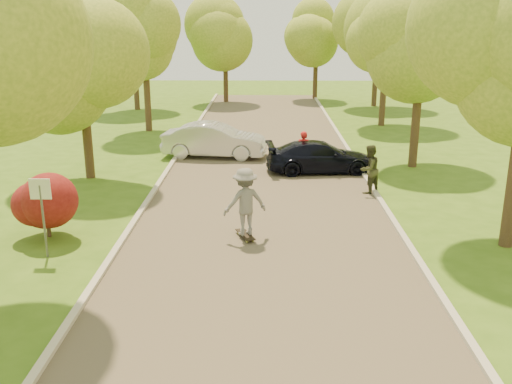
# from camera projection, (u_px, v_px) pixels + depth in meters

# --- Properties ---
(ground) EXTENTS (100.00, 100.00, 0.00)m
(ground) POSITION_uv_depth(u_px,v_px,m) (263.00, 339.00, 11.37)
(ground) COLOR #395E16
(ground) RESTS_ON ground
(road) EXTENTS (8.00, 60.00, 0.01)m
(road) POSITION_uv_depth(u_px,v_px,m) (264.00, 210.00, 19.02)
(road) COLOR #4C4438
(road) RESTS_ON ground
(curb_left) EXTENTS (0.18, 60.00, 0.12)m
(curb_left) POSITION_uv_depth(u_px,v_px,m) (143.00, 208.00, 19.07)
(curb_left) COLOR #B2AD9E
(curb_left) RESTS_ON ground
(curb_right) EXTENTS (0.18, 60.00, 0.12)m
(curb_right) POSITION_uv_depth(u_px,v_px,m) (386.00, 209.00, 18.94)
(curb_right) COLOR #B2AD9E
(curb_right) RESTS_ON ground
(street_sign) EXTENTS (0.55, 0.06, 2.17)m
(street_sign) POSITION_uv_depth(u_px,v_px,m) (41.00, 201.00, 14.83)
(street_sign) COLOR #59595E
(street_sign) RESTS_ON ground
(red_shrub) EXTENTS (1.70, 1.70, 1.95)m
(red_shrub) POSITION_uv_depth(u_px,v_px,m) (46.00, 201.00, 16.41)
(red_shrub) COLOR #382619
(red_shrub) RESTS_ON ground
(tree_l_midb) EXTENTS (4.30, 4.20, 6.62)m
(tree_l_midb) POSITION_uv_depth(u_px,v_px,m) (86.00, 61.00, 21.62)
(tree_l_midb) COLOR #382619
(tree_l_midb) RESTS_ON ground
(tree_l_far) EXTENTS (4.92, 4.80, 7.79)m
(tree_l_far) POSITION_uv_depth(u_px,v_px,m) (148.00, 31.00, 30.92)
(tree_l_far) COLOR #382619
(tree_l_far) RESTS_ON ground
(tree_r_midb) EXTENTS (4.51, 4.40, 7.01)m
(tree_r_midb) POSITION_uv_depth(u_px,v_px,m) (426.00, 51.00, 23.24)
(tree_r_midb) COLOR #382619
(tree_r_midb) RESTS_ON ground
(tree_r_far) EXTENTS (5.33, 5.20, 8.34)m
(tree_r_far) POSITION_uv_depth(u_px,v_px,m) (392.00, 24.00, 32.52)
(tree_r_far) COLOR #382619
(tree_r_far) RESTS_ON ground
(tree_bg_a) EXTENTS (5.12, 5.00, 7.72)m
(tree_bg_a) POSITION_uv_depth(u_px,v_px,m) (136.00, 31.00, 38.66)
(tree_bg_a) COLOR #382619
(tree_bg_a) RESTS_ON ground
(tree_bg_b) EXTENTS (5.12, 5.00, 7.95)m
(tree_bg_b) POSITION_uv_depth(u_px,v_px,m) (381.00, 28.00, 40.25)
(tree_bg_b) COLOR #382619
(tree_bg_b) RESTS_ON ground
(tree_bg_c) EXTENTS (4.92, 4.80, 7.33)m
(tree_bg_c) POSITION_uv_depth(u_px,v_px,m) (228.00, 34.00, 42.48)
(tree_bg_c) COLOR #382619
(tree_bg_c) RESTS_ON ground
(tree_bg_d) EXTENTS (5.12, 5.00, 7.72)m
(tree_bg_d) POSITION_uv_depth(u_px,v_px,m) (320.00, 30.00, 44.20)
(tree_bg_d) COLOR #382619
(tree_bg_d) RESTS_ON ground
(silver_sedan) EXTENTS (4.89, 2.15, 1.56)m
(silver_sedan) POSITION_uv_depth(u_px,v_px,m) (215.00, 140.00, 26.15)
(silver_sedan) COLOR silver
(silver_sedan) RESTS_ON ground
(dark_sedan) EXTENTS (4.59, 2.20, 1.29)m
(dark_sedan) POSITION_uv_depth(u_px,v_px,m) (320.00, 157.00, 23.60)
(dark_sedan) COLOR black
(dark_sedan) RESTS_ON ground
(longboard) EXTENTS (0.64, 1.04, 0.12)m
(longboard) POSITION_uv_depth(u_px,v_px,m) (245.00, 235.00, 16.54)
(longboard) COLOR black
(longboard) RESTS_ON ground
(skateboarder) EXTENTS (1.46, 1.16, 1.97)m
(skateboarder) POSITION_uv_depth(u_px,v_px,m) (245.00, 202.00, 16.25)
(skateboarder) COLOR slate
(skateboarder) RESTS_ON longboard
(person_striped) EXTENTS (0.65, 0.46, 1.67)m
(person_striped) POSITION_uv_depth(u_px,v_px,m) (303.00, 151.00, 23.83)
(person_striped) COLOR red
(person_striped) RESTS_ON ground
(person_olive) EXTENTS (1.10, 1.09, 1.79)m
(person_olive) POSITION_uv_depth(u_px,v_px,m) (369.00, 169.00, 20.64)
(person_olive) COLOR #343822
(person_olive) RESTS_ON ground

